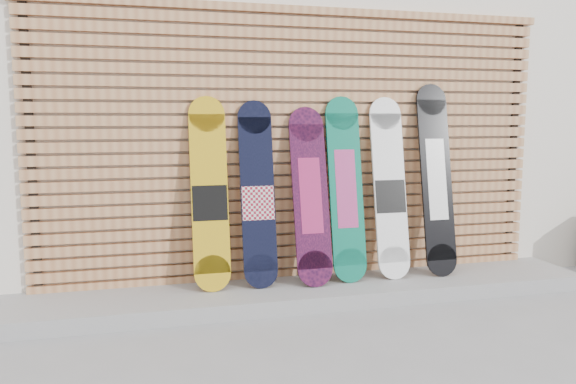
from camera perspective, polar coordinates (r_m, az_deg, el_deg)
name	(u,v)px	position (r m, az deg, el deg)	size (l,w,h in m)	color
ground	(358,328)	(3.95, 7.14, -13.56)	(80.00, 80.00, 0.00)	gray
building	(295,88)	(7.19, 0.70, 10.50)	(12.00, 5.00, 3.60)	white
concrete_step	(309,292)	(4.49, 2.10, -10.09)	(4.60, 0.70, 0.12)	gray
slat_wall	(299,144)	(4.57, 1.13, 4.86)	(4.26, 0.08, 2.29)	#B5784B
snowboard_0	(210,195)	(4.29, -7.97, -0.27)	(0.28, 0.28, 1.47)	gold
snowboard_1	(258,195)	(4.35, -3.11, -0.32)	(0.27, 0.29, 1.44)	black
snowboard_2	(310,196)	(4.42, 2.29, -0.37)	(0.28, 0.36, 1.39)	black
snowboard_3	(346,189)	(4.53, 5.89, 0.34)	(0.28, 0.32, 1.48)	#0B6C53
snowboard_4	(390,189)	(4.67, 10.28, 0.33)	(0.27, 0.32, 1.48)	white
snowboard_5	(436,179)	(4.85, 14.83, 1.26)	(0.27, 0.34, 1.59)	black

